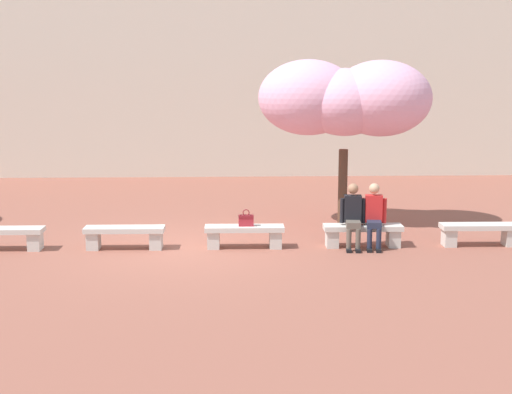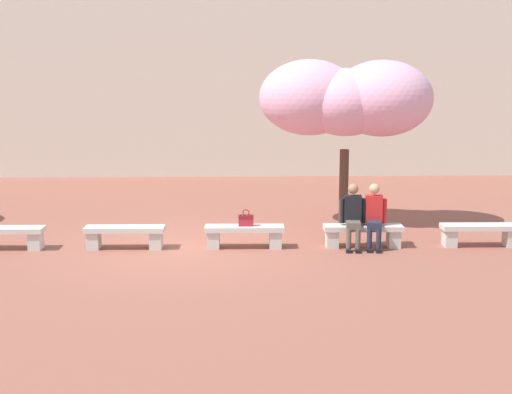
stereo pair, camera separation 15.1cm
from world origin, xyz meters
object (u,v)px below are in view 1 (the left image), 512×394
at_px(stone_bench_east_end, 363,232).
at_px(person_seated_left, 353,213).
at_px(stone_bench_far_east, 480,231).
at_px(person_seated_right, 374,213).
at_px(handbag, 246,220).
at_px(stone_bench_near_west, 3,235).
at_px(stone_bench_center, 125,234).
at_px(cherry_tree_main, 345,99).
at_px(stone_bench_near_east, 244,233).

bearing_deg(stone_bench_east_end, person_seated_left, -166.40).
bearing_deg(stone_bench_far_east, person_seated_right, -178.62).
height_order(stone_bench_far_east, handbag, handbag).
bearing_deg(person_seated_left, stone_bench_far_east, 1.17).
bearing_deg(stone_bench_near_west, person_seated_right, -0.41).
bearing_deg(stone_bench_center, stone_bench_far_east, 0.00).
xyz_separation_m(stone_bench_near_west, handbag, (4.80, -0.00, 0.28)).
xyz_separation_m(person_seated_left, person_seated_right, (0.42, 0.00, 0.00)).
height_order(stone_bench_far_east, person_seated_left, person_seated_left).
relative_size(stone_bench_center, cherry_tree_main, 0.41).
height_order(stone_bench_near_west, person_seated_left, person_seated_left).
xyz_separation_m(person_seated_right, cherry_tree_main, (-0.29, 2.12, 2.18)).
distance_m(stone_bench_east_end, handbag, 2.37).
height_order(stone_bench_near_east, person_seated_right, person_seated_right).
height_order(stone_bench_far_east, person_seated_right, person_seated_right).
distance_m(stone_bench_near_west, stone_bench_east_end, 7.16).
bearing_deg(cherry_tree_main, person_seated_left, -93.66).
height_order(stone_bench_near_west, person_seated_right, person_seated_right).
distance_m(stone_bench_near_east, handbag, 0.28).
bearing_deg(person_seated_right, cherry_tree_main, 97.71).
xyz_separation_m(stone_bench_near_east, person_seated_right, (2.59, -0.05, 0.40)).
bearing_deg(person_seated_right, stone_bench_near_west, 179.59).
xyz_separation_m(stone_bench_near_east, person_seated_left, (2.17, -0.05, 0.40)).
distance_m(stone_bench_near_east, cherry_tree_main, 4.03).
height_order(stone_bench_east_end, cherry_tree_main, cherry_tree_main).
bearing_deg(stone_bench_far_east, stone_bench_near_west, 180.00).
bearing_deg(stone_bench_near_west, handbag, -0.01).
height_order(stone_bench_near_east, cherry_tree_main, cherry_tree_main).
height_order(handbag, cherry_tree_main, cherry_tree_main).
height_order(stone_bench_center, stone_bench_near_east, same).
xyz_separation_m(stone_bench_far_east, person_seated_left, (-2.61, -0.05, 0.40)).
bearing_deg(handbag, stone_bench_east_end, 0.03).
xyz_separation_m(person_seated_right, handbag, (-2.56, 0.05, -0.12)).
bearing_deg(stone_bench_center, handbag, -0.03).
height_order(person_seated_right, cherry_tree_main, cherry_tree_main).
distance_m(stone_bench_center, person_seated_right, 4.99).
xyz_separation_m(stone_bench_far_east, handbag, (-4.74, -0.00, 0.28)).
height_order(person_seated_right, handbag, person_seated_right).
distance_m(stone_bench_far_east, person_seated_right, 2.22).
bearing_deg(person_seated_right, stone_bench_near_east, 178.83).
bearing_deg(cherry_tree_main, stone_bench_center, -156.24).
bearing_deg(stone_bench_near_east, stone_bench_east_end, 0.00).
bearing_deg(person_seated_left, person_seated_right, 0.05).
distance_m(stone_bench_near_west, person_seated_left, 6.95).
relative_size(stone_bench_center, stone_bench_far_east, 1.00).
distance_m(person_seated_right, handbag, 2.56).
height_order(stone_bench_center, stone_bench_far_east, same).
distance_m(stone_bench_near_east, stone_bench_east_end, 2.39).
xyz_separation_m(stone_bench_near_east, stone_bench_far_east, (4.77, 0.00, 0.00)).
relative_size(person_seated_left, cherry_tree_main, 0.34).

